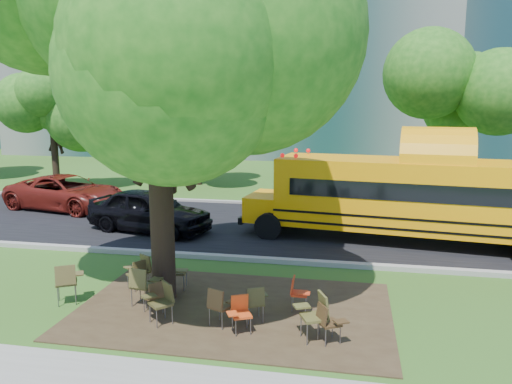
% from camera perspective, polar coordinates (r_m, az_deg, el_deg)
% --- Properties ---
extents(ground, '(160.00, 160.00, 0.00)m').
position_cam_1_polar(ground, '(12.30, -6.64, -11.97)').
color(ground, '#335219').
rests_on(ground, ground).
extents(dirt_patch, '(7.00, 4.50, 0.03)m').
position_cam_1_polar(dirt_patch, '(11.60, -2.57, -13.25)').
color(dirt_patch, '#382819').
rests_on(dirt_patch, ground).
extents(asphalt_road, '(80.00, 8.00, 0.04)m').
position_cam_1_polar(asphalt_road, '(18.76, -0.15, -3.99)').
color(asphalt_road, black).
rests_on(asphalt_road, ground).
extents(kerb_near, '(80.00, 0.25, 0.14)m').
position_cam_1_polar(kerb_near, '(14.99, -3.15, -7.50)').
color(kerb_near, gray).
rests_on(kerb_near, ground).
extents(kerb_far, '(80.00, 0.25, 0.14)m').
position_cam_1_polar(kerb_far, '(22.68, 1.86, -1.35)').
color(kerb_far, gray).
rests_on(kerb_far, ground).
extents(building_main, '(38.00, 16.00, 22.00)m').
position_cam_1_polar(building_main, '(48.65, -2.90, 17.79)').
color(building_main, gray).
rests_on(building_main, ground).
extents(bg_tree_0, '(5.20, 5.20, 7.18)m').
position_cam_1_polar(bg_tree_0, '(28.45, -22.36, 9.38)').
color(bg_tree_0, black).
rests_on(bg_tree_0, ground).
extents(bg_tree_2, '(4.80, 4.80, 6.62)m').
position_cam_1_polar(bg_tree_2, '(28.16, -6.68, 9.34)').
color(bg_tree_2, black).
rests_on(bg_tree_2, ground).
extents(bg_tree_3, '(5.60, 5.60, 7.84)m').
position_cam_1_polar(bg_tree_3, '(25.23, 21.62, 10.45)').
color(bg_tree_3, black).
rests_on(bg_tree_3, ground).
extents(main_tree, '(7.20, 7.20, 9.62)m').
position_cam_1_polar(main_tree, '(11.61, -11.38, 16.80)').
color(main_tree, black).
rests_on(main_tree, ground).
extents(school_bus, '(11.56, 3.90, 2.77)m').
position_cam_1_polar(school_bus, '(17.16, 19.30, -0.50)').
color(school_bus, '#FC9F07').
rests_on(school_bus, ground).
extents(chair_0, '(0.65, 0.80, 0.97)m').
position_cam_1_polar(chair_0, '(12.50, -20.76, -9.29)').
color(chair_0, brown).
rests_on(chair_0, ground).
extents(chair_1, '(0.66, 0.55, 0.94)m').
position_cam_1_polar(chair_1, '(11.83, -12.88, -10.07)').
color(chair_1, '#4C4621').
rests_on(chair_1, ground).
extents(chair_2, '(0.52, 0.66, 0.77)m').
position_cam_1_polar(chair_2, '(11.43, -11.48, -11.33)').
color(chair_2, '#49331A').
rests_on(chair_2, ground).
extents(chair_3, '(0.77, 0.61, 0.90)m').
position_cam_1_polar(chair_3, '(10.93, -10.67, -11.89)').
color(chair_3, '#413B1C').
rests_on(chair_3, ground).
extents(chair_4, '(0.70, 0.55, 0.86)m').
position_cam_1_polar(chair_4, '(10.61, -4.13, -12.57)').
color(chair_4, '#4D351B').
rests_on(chair_4, ground).
extents(chair_5, '(0.53, 0.63, 0.78)m').
position_cam_1_polar(chair_5, '(10.37, -1.87, -13.38)').
color(chair_5, '#D54716').
rests_on(chair_5, ground).
extents(chair_6, '(0.77, 0.66, 0.97)m').
position_cam_1_polar(chair_6, '(10.09, 6.87, -13.41)').
color(chair_6, brown).
rests_on(chair_6, ground).
extents(chair_7, '(0.67, 0.55, 0.82)m').
position_cam_1_polar(chair_7, '(10.01, 8.20, -14.28)').
color(chair_7, '#3F2B16').
rests_on(chair_7, ground).
extents(chair_8, '(0.53, 0.67, 0.79)m').
position_cam_1_polar(chair_8, '(12.89, -13.32, -8.82)').
color(chair_8, '#4C4220').
rests_on(chair_8, ground).
extents(chair_9, '(0.71, 0.56, 0.85)m').
position_cam_1_polar(chair_9, '(13.01, -12.98, -8.46)').
color(chair_9, '#4F4622').
rests_on(chair_9, ground).
extents(chair_10, '(0.59, 0.60, 0.90)m').
position_cam_1_polar(chair_10, '(12.69, -9.18, -8.65)').
color(chair_10, '#504B22').
rests_on(chair_10, ground).
extents(chair_11, '(0.56, 0.66, 0.82)m').
position_cam_1_polar(chair_11, '(10.80, -0.06, -12.24)').
color(chair_11, '#433F1D').
rests_on(chair_11, ground).
extents(chair_12, '(0.45, 0.50, 0.78)m').
position_cam_1_polar(chair_12, '(11.42, 4.76, -11.16)').
color(chair_12, red).
rests_on(chair_12, ground).
extents(black_car, '(4.94, 2.92, 1.58)m').
position_cam_1_polar(black_car, '(18.36, -12.10, -2.07)').
color(black_car, black).
rests_on(black_car, ground).
extents(bg_car_red, '(5.80, 3.52, 1.50)m').
position_cam_1_polar(bg_car_red, '(23.17, -20.83, -0.06)').
color(bg_car_red, '#5F1610').
rests_on(bg_car_red, ground).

